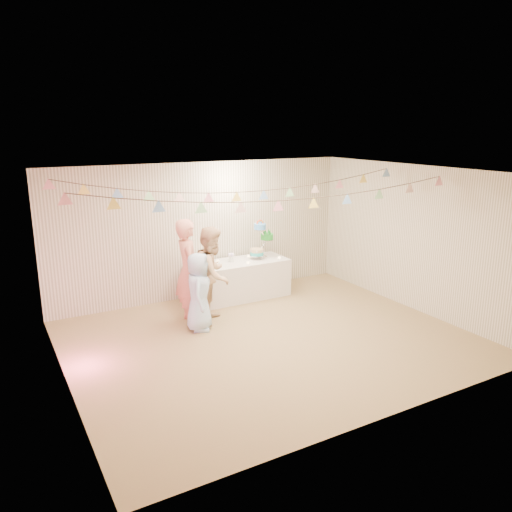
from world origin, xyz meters
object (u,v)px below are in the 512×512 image
person_adult_a (188,271)px  cake_stand (262,239)px  person_child (199,292)px  table (238,280)px  person_adult_b (213,275)px

person_adult_a → cake_stand: bearing=-59.6°
cake_stand → person_child: bearing=-148.2°
table → person_child: size_ratio=1.50×
cake_stand → table: bearing=-174.8°
cake_stand → person_adult_b: person_adult_b is taller
person_adult_a → person_child: person_adult_a is taller
table → cake_stand: size_ratio=2.75×
cake_stand → person_child: cake_stand is taller
person_adult_a → table: bearing=-53.3°
table → person_adult_b: person_adult_b is taller
table → person_adult_b: (-0.92, -0.85, 0.46)m
table → person_child: (-1.28, -1.08, 0.28)m
table → person_child: person_child is taller
table → person_adult_a: size_ratio=1.09×
person_child → cake_stand: bearing=-31.2°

